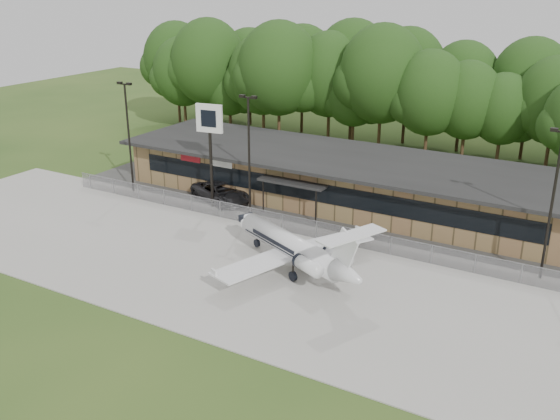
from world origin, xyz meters
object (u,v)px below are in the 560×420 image
Objects in this scene: terminal at (342,178)px; business_jet at (295,248)px; pole_sign at (210,129)px; suv at (221,192)px.

business_jet is (3.19, -14.58, -0.48)m from terminal.
business_jet is at bearing -77.67° from terminal.
terminal is 4.51× the size of pole_sign.
pole_sign is at bearing -141.79° from terminal.
suv is 0.69× the size of pole_sign.
pole_sign is at bearing -151.85° from suv.
suv is 6.28m from pole_sign.
terminal is 2.99× the size of business_jet.
suv is (-9.29, -5.56, -1.30)m from terminal.
pole_sign is (0.22, -1.58, 6.08)m from suv.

